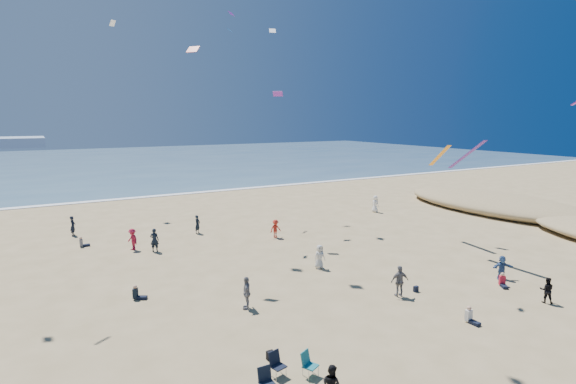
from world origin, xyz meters
TOP-DOWN VIEW (x-y plane):
  - ground at (0.00, 0.00)m, footprint 220.00×220.00m
  - ocean at (0.00, 95.00)m, footprint 220.00×100.00m
  - surf_line at (0.00, 45.00)m, footprint 220.00×1.20m
  - standing_flyers at (3.78, 13.46)m, footprint 36.13×30.60m
  - seated_group at (3.07, 6.94)m, footprint 21.97×32.23m
  - chair_cluster at (-2.09, 1.06)m, footprint 2.70×1.47m
  - black_backpack at (-1.84, 2.82)m, footprint 0.30×0.22m
  - navy_bag at (8.95, 5.16)m, footprint 0.28×0.18m
  - kites_aloft at (9.72, 13.73)m, footprint 38.39×44.10m

SIDE VIEW (x-z plane):
  - ground at x=0.00m, z-range 0.00..0.00m
  - ocean at x=0.00m, z-range 0.00..0.06m
  - surf_line at x=0.00m, z-range 0.00..0.08m
  - navy_bag at x=8.95m, z-range 0.00..0.34m
  - black_backpack at x=-1.84m, z-range 0.00..0.38m
  - seated_group at x=3.07m, z-range 0.00..0.84m
  - chair_cluster at x=-2.09m, z-range 0.00..1.00m
  - standing_flyers at x=3.78m, z-range -0.09..1.76m
  - kites_aloft at x=9.72m, z-range 1.01..27.66m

